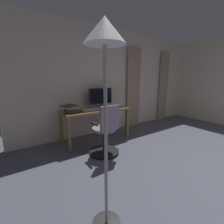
{
  "coord_description": "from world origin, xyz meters",
  "views": [
    {
      "loc": [
        2.62,
        0.14,
        1.4
      ],
      "look_at": [
        0.98,
        -2.26,
        0.76
      ],
      "focal_mm": 24.44,
      "sensor_mm": 36.0,
      "label": 1
    }
  ],
  "objects_px": {
    "office_chair": "(106,132)",
    "floor_lamp": "(105,57)",
    "cell_phone_by_monitor": "(106,109)",
    "laptop": "(72,110)",
    "computer_mouse": "(65,110)",
    "desk": "(96,113)",
    "computer_keyboard": "(92,109)",
    "computer_monitor": "(101,97)"
  },
  "relations": [
    {
      "from": "office_chair",
      "to": "computer_mouse",
      "type": "distance_m",
      "value": 1.09
    },
    {
      "from": "laptop",
      "to": "desk",
      "type": "bearing_deg",
      "value": 158.13
    },
    {
      "from": "computer_mouse",
      "to": "cell_phone_by_monitor",
      "type": "relative_size",
      "value": 0.69
    },
    {
      "from": "office_chair",
      "to": "computer_keyboard",
      "type": "height_order",
      "value": "office_chair"
    },
    {
      "from": "computer_monitor",
      "to": "floor_lamp",
      "type": "xyz_separation_m",
      "value": [
        1.2,
        2.15,
        0.58
      ]
    },
    {
      "from": "computer_monitor",
      "to": "computer_mouse",
      "type": "distance_m",
      "value": 0.9
    },
    {
      "from": "office_chair",
      "to": "computer_keyboard",
      "type": "xyz_separation_m",
      "value": [
        -0.09,
        -0.72,
        0.3
      ]
    },
    {
      "from": "laptop",
      "to": "computer_mouse",
      "type": "bearing_deg",
      "value": -103.46
    },
    {
      "from": "laptop",
      "to": "cell_phone_by_monitor",
      "type": "distance_m",
      "value": 0.75
    },
    {
      "from": "laptop",
      "to": "cell_phone_by_monitor",
      "type": "xyz_separation_m",
      "value": [
        -0.74,
        0.11,
        -0.05
      ]
    },
    {
      "from": "floor_lamp",
      "to": "desk",
      "type": "bearing_deg",
      "value": -115.87
    },
    {
      "from": "computer_keyboard",
      "to": "computer_mouse",
      "type": "bearing_deg",
      "value": -25.84
    },
    {
      "from": "office_chair",
      "to": "computer_keyboard",
      "type": "distance_m",
      "value": 0.78
    },
    {
      "from": "computer_monitor",
      "to": "computer_mouse",
      "type": "xyz_separation_m",
      "value": [
        0.86,
        -0.02,
        -0.23
      ]
    },
    {
      "from": "computer_monitor",
      "to": "laptop",
      "type": "xyz_separation_m",
      "value": [
        0.8,
        0.23,
        -0.2
      ]
    },
    {
      "from": "computer_monitor",
      "to": "laptop",
      "type": "relative_size",
      "value": 1.35
    },
    {
      "from": "office_chair",
      "to": "floor_lamp",
      "type": "bearing_deg",
      "value": -122.25
    },
    {
      "from": "desk",
      "to": "computer_monitor",
      "type": "bearing_deg",
      "value": -142.92
    },
    {
      "from": "laptop",
      "to": "computer_mouse",
      "type": "xyz_separation_m",
      "value": [
        0.06,
        -0.25,
        -0.04
      ]
    },
    {
      "from": "office_chair",
      "to": "floor_lamp",
      "type": "distance_m",
      "value": 1.81
    },
    {
      "from": "computer_keyboard",
      "to": "cell_phone_by_monitor",
      "type": "xyz_separation_m",
      "value": [
        -0.29,
        0.12,
        -0.01
      ]
    },
    {
      "from": "desk",
      "to": "computer_monitor",
      "type": "xyz_separation_m",
      "value": [
        -0.24,
        -0.18,
        0.35
      ]
    },
    {
      "from": "laptop",
      "to": "computer_mouse",
      "type": "height_order",
      "value": "laptop"
    },
    {
      "from": "cell_phone_by_monitor",
      "to": "floor_lamp",
      "type": "bearing_deg",
      "value": 88.72
    },
    {
      "from": "office_chair",
      "to": "computer_monitor",
      "type": "relative_size",
      "value": 1.55
    },
    {
      "from": "computer_mouse",
      "to": "desk",
      "type": "bearing_deg",
      "value": 161.54
    },
    {
      "from": "computer_keyboard",
      "to": "floor_lamp",
      "type": "relative_size",
      "value": 0.24
    },
    {
      "from": "desk",
      "to": "cell_phone_by_monitor",
      "type": "height_order",
      "value": "cell_phone_by_monitor"
    },
    {
      "from": "cell_phone_by_monitor",
      "to": "floor_lamp",
      "type": "xyz_separation_m",
      "value": [
        1.13,
        1.8,
        0.83
      ]
    },
    {
      "from": "computer_keyboard",
      "to": "cell_phone_by_monitor",
      "type": "distance_m",
      "value": 0.32
    },
    {
      "from": "office_chair",
      "to": "cell_phone_by_monitor",
      "type": "distance_m",
      "value": 0.77
    },
    {
      "from": "laptop",
      "to": "floor_lamp",
      "type": "relative_size",
      "value": 0.25
    },
    {
      "from": "desk",
      "to": "computer_monitor",
      "type": "relative_size",
      "value": 2.47
    },
    {
      "from": "desk",
      "to": "computer_mouse",
      "type": "distance_m",
      "value": 0.66
    },
    {
      "from": "desk",
      "to": "cell_phone_by_monitor",
      "type": "bearing_deg",
      "value": 138.66
    },
    {
      "from": "laptop",
      "to": "floor_lamp",
      "type": "bearing_deg",
      "value": 51.94
    },
    {
      "from": "computer_keyboard",
      "to": "cell_phone_by_monitor",
      "type": "height_order",
      "value": "computer_keyboard"
    },
    {
      "from": "computer_mouse",
      "to": "cell_phone_by_monitor",
      "type": "height_order",
      "value": "computer_mouse"
    },
    {
      "from": "cell_phone_by_monitor",
      "to": "floor_lamp",
      "type": "height_order",
      "value": "floor_lamp"
    },
    {
      "from": "computer_monitor",
      "to": "computer_mouse",
      "type": "bearing_deg",
      "value": -1.54
    },
    {
      "from": "computer_monitor",
      "to": "computer_keyboard",
      "type": "bearing_deg",
      "value": 32.07
    },
    {
      "from": "laptop",
      "to": "computer_mouse",
      "type": "relative_size",
      "value": 4.57
    }
  ]
}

